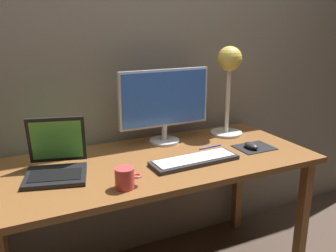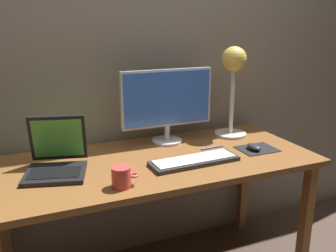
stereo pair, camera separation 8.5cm
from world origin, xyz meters
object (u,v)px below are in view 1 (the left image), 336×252
Objects in this scene: desk_lamp at (229,72)px; pen at (210,147)px; monitor at (164,102)px; laptop at (56,158)px; coffee_mug at (125,178)px; keyboard_main at (195,160)px; mouse at (251,145)px.

desk_lamp reaches higher than pen.
laptop is (-0.62, -0.17, -0.17)m from monitor.
monitor is 0.63m from coffee_mug.
coffee_mug is at bearing -151.41° from desk_lamp.
keyboard_main is 4.63× the size of mouse.
monitor is at bearing 49.31° from coffee_mug.
pen is at bearing 148.68° from mouse.
mouse is at bearing 11.42° from coffee_mug.
desk_lamp reaches higher than laptop.
laptop is at bearing 128.15° from coffee_mug.
mouse is at bearing -96.30° from desk_lamp.
mouse is at bearing -31.32° from pen.
keyboard_main is 0.41m from coffee_mug.
monitor is 0.53m from mouse.
monitor is 3.75× the size of pen.
coffee_mug is (-0.77, -0.15, 0.02)m from mouse.
laptop is (-0.62, 0.17, 0.06)m from keyboard_main.
monitor is 0.35m from pen.
pen is (0.18, 0.15, -0.01)m from keyboard_main.
coffee_mug is 0.82× the size of pen.
coffee_mug reaches higher than mouse.
mouse is (0.37, 0.04, 0.01)m from keyboard_main.
monitor reaches higher than mouse.
keyboard_main is at bearing -15.15° from laptop.
pen is at bearing 39.26° from keyboard_main.
keyboard_main is at bearing -89.67° from monitor.
keyboard_main is 0.24m from pen.
mouse is 0.83× the size of coffee_mug.
mouse is (0.37, -0.30, -0.22)m from monitor.
monitor is at bearing 176.73° from desk_lamp.
desk_lamp is at bearing 83.70° from mouse.
pen is at bearing -1.29° from laptop.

